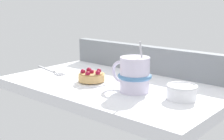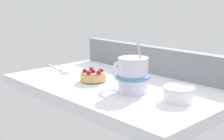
{
  "view_description": "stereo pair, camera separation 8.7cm",
  "coord_description": "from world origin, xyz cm",
  "px_view_note": "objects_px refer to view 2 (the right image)",
  "views": [
    {
      "loc": [
        57.28,
        -67.67,
        24.29
      ],
      "look_at": [
        2.13,
        -3.77,
        4.83
      ],
      "focal_mm": 50.66,
      "sensor_mm": 36.0,
      "label": 1
    },
    {
      "loc": [
        63.53,
        -61.69,
        24.29
      ],
      "look_at": [
        2.13,
        -3.77,
        4.83
      ],
      "focal_mm": 50.66,
      "sensor_mm": 36.0,
      "label": 2
    }
  ],
  "objects_px": {
    "dessert_plate": "(93,81)",
    "sugar_bowl": "(178,94)",
    "coffee_mug": "(132,75)",
    "dessert_fork": "(58,69)",
    "raspberry_tart": "(93,76)"
  },
  "relations": [
    {
      "from": "raspberry_tart",
      "to": "dessert_fork",
      "type": "bearing_deg",
      "value": 175.16
    },
    {
      "from": "raspberry_tart",
      "to": "coffee_mug",
      "type": "bearing_deg",
      "value": 4.85
    },
    {
      "from": "dessert_plate",
      "to": "raspberry_tart",
      "type": "distance_m",
      "value": 0.02
    },
    {
      "from": "dessert_plate",
      "to": "sugar_bowl",
      "type": "distance_m",
      "value": 0.28
    },
    {
      "from": "coffee_mug",
      "to": "dessert_fork",
      "type": "height_order",
      "value": "coffee_mug"
    },
    {
      "from": "dessert_fork",
      "to": "dessert_plate",
      "type": "bearing_deg",
      "value": -4.81
    },
    {
      "from": "coffee_mug",
      "to": "sugar_bowl",
      "type": "relative_size",
      "value": 1.75
    },
    {
      "from": "dessert_plate",
      "to": "coffee_mug",
      "type": "distance_m",
      "value": 0.15
    },
    {
      "from": "dessert_plate",
      "to": "sugar_bowl",
      "type": "height_order",
      "value": "sugar_bowl"
    },
    {
      "from": "dessert_plate",
      "to": "sugar_bowl",
      "type": "relative_size",
      "value": 1.31
    },
    {
      "from": "coffee_mug",
      "to": "dessert_fork",
      "type": "distance_m",
      "value": 0.36
    },
    {
      "from": "dessert_plate",
      "to": "dessert_fork",
      "type": "relative_size",
      "value": 0.59
    },
    {
      "from": "dessert_fork",
      "to": "raspberry_tart",
      "type": "bearing_deg",
      "value": -4.84
    },
    {
      "from": "raspberry_tart",
      "to": "coffee_mug",
      "type": "height_order",
      "value": "coffee_mug"
    },
    {
      "from": "dessert_fork",
      "to": "sugar_bowl",
      "type": "height_order",
      "value": "sugar_bowl"
    }
  ]
}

